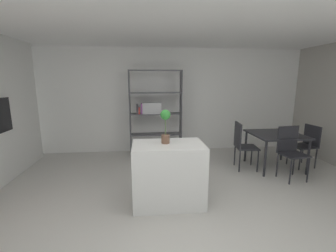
% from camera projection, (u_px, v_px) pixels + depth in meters
% --- Properties ---
extents(ground_plane, '(10.02, 10.02, 0.00)m').
position_uv_depth(ground_plane, '(181.00, 215.00, 3.12)').
color(ground_plane, beige).
extents(ceiling_slab, '(7.28, 6.10, 0.06)m').
position_uv_depth(ceiling_slab, '(184.00, 7.00, 2.61)').
color(ceiling_slab, white).
rests_on(ceiling_slab, ground_plane).
extents(back_partition, '(7.28, 0.06, 2.60)m').
position_uv_depth(back_partition, '(163.00, 101.00, 5.81)').
color(back_partition, white).
rests_on(back_partition, ground_plane).
extents(built_in_oven, '(0.06, 0.57, 0.59)m').
position_uv_depth(built_in_oven, '(0.00, 115.00, 3.85)').
color(built_in_oven, black).
rests_on(built_in_oven, ground_plane).
extents(kitchen_island, '(1.03, 0.65, 0.92)m').
position_uv_depth(kitchen_island, '(168.00, 174.00, 3.36)').
color(kitchen_island, silver).
rests_on(kitchen_island, ground_plane).
extents(potted_plant_on_island, '(0.14, 0.14, 0.49)m').
position_uv_depth(potted_plant_on_island, '(165.00, 124.00, 3.25)').
color(potted_plant_on_island, brown).
rests_on(potted_plant_on_island, kitchen_island).
extents(open_bookshelf, '(1.24, 0.30, 2.04)m').
position_uv_depth(open_bookshelf, '(154.00, 112.00, 5.45)').
color(open_bookshelf, '#4C4C51').
rests_on(open_bookshelf, ground_plane).
extents(dining_table, '(0.99, 0.97, 0.73)m').
position_uv_depth(dining_table, '(276.00, 137.00, 4.70)').
color(dining_table, '#232328').
rests_on(dining_table, ground_plane).
extents(dining_chair_near, '(0.47, 0.45, 0.97)m').
position_uv_depth(dining_chair_near, '(290.00, 148.00, 4.22)').
color(dining_chair_near, '#232328').
rests_on(dining_chair_near, ground_plane).
extents(dining_chair_island_side, '(0.47, 0.48, 0.97)m').
position_uv_depth(dining_chair_island_side, '(242.00, 142.00, 4.66)').
color(dining_chair_island_side, '#232328').
rests_on(dining_chair_island_side, ground_plane).
extents(dining_chair_window_side, '(0.50, 0.46, 0.89)m').
position_uv_depth(dining_chair_window_side, '(307.00, 142.00, 4.81)').
color(dining_chair_window_side, '#232328').
rests_on(dining_chair_window_side, ground_plane).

